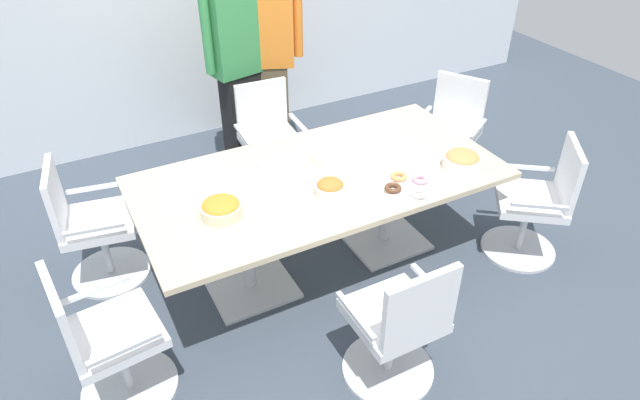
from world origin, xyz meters
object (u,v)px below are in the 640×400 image
(office_chair_1, at_px, (449,137))
(donut_platter, at_px, (408,186))
(snack_bowl_pretzels, at_px, (330,188))
(snack_bowl_chips_orange, at_px, (221,208))
(conference_table, at_px, (320,191))
(office_chair_5, at_px, (398,329))
(office_chair_4, at_px, (106,345))
(snack_bowl_cookies, at_px, (462,160))
(person_standing_1, at_px, (268,54))
(office_chair_2, at_px, (270,145))
(person_standing_0, at_px, (238,63))
(napkin_pile, at_px, (327,159))
(office_chair_0, at_px, (536,207))
(plate_stack, at_px, (273,164))
(office_chair_3, at_px, (91,230))

(office_chair_1, relative_size, donut_platter, 2.81)
(snack_bowl_pretzels, xyz_separation_m, snack_bowl_chips_orange, (-0.67, 0.12, -0.00))
(conference_table, xyz_separation_m, office_chair_5, (-0.10, -1.10, -0.22))
(office_chair_4, bearing_deg, snack_bowl_cookies, 86.65)
(person_standing_1, xyz_separation_m, snack_bowl_cookies, (0.54, -1.98, -0.17))
(office_chair_2, bearing_deg, donut_platter, 105.20)
(conference_table, height_order, person_standing_1, person_standing_1)
(person_standing_1, bearing_deg, person_standing_0, 23.93)
(person_standing_1, xyz_separation_m, napkin_pile, (-0.24, -1.52, -0.19))
(snack_bowl_chips_orange, bearing_deg, snack_bowl_pretzels, -9.79)
(office_chair_1, height_order, napkin_pile, office_chair_1)
(office_chair_4, distance_m, person_standing_0, 2.68)
(office_chair_2, height_order, snack_bowl_pretzels, office_chair_2)
(office_chair_0, bearing_deg, snack_bowl_cookies, 101.26)
(office_chair_2, bearing_deg, office_chair_1, 160.07)
(office_chair_2, distance_m, donut_platter, 1.57)
(office_chair_0, relative_size, snack_bowl_pretzels, 4.77)
(snack_bowl_chips_orange, distance_m, plate_stack, 0.62)
(office_chair_4, bearing_deg, conference_table, 101.14)
(donut_platter, bearing_deg, office_chair_4, -177.67)
(office_chair_2, bearing_deg, office_chair_3, 21.68)
(snack_bowl_pretzels, bearing_deg, napkin_pile, 64.84)
(person_standing_1, distance_m, snack_bowl_pretzels, 1.90)
(office_chair_1, distance_m, napkin_pile, 1.52)
(plate_stack, bearing_deg, office_chair_5, -84.66)
(office_chair_0, xyz_separation_m, napkin_pile, (-1.32, 0.71, 0.38))
(office_chair_0, relative_size, person_standing_0, 0.50)
(office_chair_2, height_order, snack_bowl_chips_orange, office_chair_2)
(office_chair_1, height_order, office_chair_5, same)
(snack_bowl_chips_orange, bearing_deg, donut_platter, -13.56)
(conference_table, relative_size, donut_platter, 7.40)
(office_chair_1, xyz_separation_m, plate_stack, (-1.75, -0.25, 0.36))
(conference_table, height_order, donut_platter, donut_platter)
(office_chair_3, distance_m, snack_bowl_chips_orange, 1.08)
(person_standing_0, bearing_deg, snack_bowl_pretzels, 73.95)
(office_chair_2, xyz_separation_m, plate_stack, (-0.33, -0.85, 0.36))
(office_chair_1, xyz_separation_m, snack_bowl_chips_orange, (-2.25, -0.62, 0.40))
(office_chair_1, relative_size, snack_bowl_chips_orange, 3.60)
(office_chair_4, height_order, plate_stack, office_chair_4)
(office_chair_0, xyz_separation_m, office_chair_3, (-2.85, 1.20, 0.00))
(person_standing_1, bearing_deg, office_chair_4, 71.12)
(person_standing_0, distance_m, napkin_pile, 1.52)
(office_chair_5, bearing_deg, donut_platter, 53.78)
(office_chair_3, relative_size, plate_stack, 4.10)
(office_chair_0, distance_m, snack_bowl_chips_orange, 2.23)
(snack_bowl_cookies, bearing_deg, conference_table, 157.88)
(conference_table, distance_m, person_standing_1, 1.69)
(office_chair_5, relative_size, donut_platter, 2.81)
(office_chair_2, relative_size, snack_bowl_cookies, 3.59)
(plate_stack, bearing_deg, office_chair_2, 68.95)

